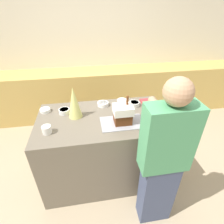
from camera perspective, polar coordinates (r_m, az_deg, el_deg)
ground_plane at (r=2.61m, az=-2.09°, el=-18.92°), size 12.00×12.00×0.00m
wall_back at (r=3.67m, az=-6.80°, el=20.32°), size 8.00×0.05×2.60m
back_cabinet_block at (r=3.62m, az=-5.65°, el=6.26°), size 6.00×0.60×0.93m
kitchen_island at (r=2.27m, az=-2.32°, el=-11.50°), size 1.51×0.84×0.93m
baking_tray at (r=1.89m, az=3.44°, el=-3.46°), size 0.47×0.28×0.01m
gingerbread_house at (r=1.83m, az=3.56°, el=-0.59°), size 0.20×0.17×0.30m
decorative_tree at (r=1.94m, az=-12.26°, el=3.05°), size 0.15×0.15×0.36m
candy_bowl_behind_tray at (r=2.11m, az=-15.32°, el=0.34°), size 0.13×0.13×0.05m
candy_bowl_beside_tree at (r=2.28m, az=3.27°, el=3.68°), size 0.12×0.12×0.04m
candy_bowl_near_tray_right at (r=2.21m, az=7.29°, el=2.75°), size 0.13×0.13×0.05m
candy_bowl_far_left at (r=2.21m, az=-20.99°, el=0.58°), size 0.12×0.12×0.04m
candy_bowl_far_right at (r=2.15m, az=13.39°, el=1.21°), size 0.10×0.10×0.05m
candy_bowl_center_rear at (r=2.20m, az=-2.96°, el=2.70°), size 0.14×0.14×0.04m
cookbook at (r=2.32m, az=11.96°, el=3.24°), size 0.20×0.17×0.02m
mug at (r=1.84m, az=-20.53°, el=-5.43°), size 0.09×0.09×0.08m
person at (r=1.67m, az=16.24°, el=-15.12°), size 0.42×0.53×1.62m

